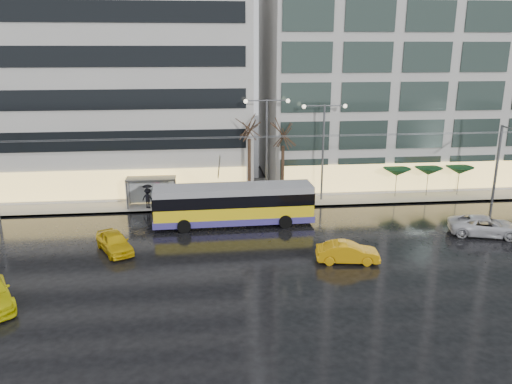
{
  "coord_description": "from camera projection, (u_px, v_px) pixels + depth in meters",
  "views": [
    {
      "loc": [
        -3.48,
        -31.44,
        13.37
      ],
      "look_at": [
        0.45,
        5.0,
        2.72
      ],
      "focal_mm": 35.0,
      "sensor_mm": 36.0,
      "label": 1
    }
  ],
  "objects": [
    {
      "name": "kerb",
      "position": [
        269.0,
        208.0,
        42.93
      ],
      "size": [
        80.0,
        0.1,
        0.15
      ],
      "primitive_type": "cube",
      "color": "slate",
      "rests_on": "ground"
    },
    {
      "name": "street_lamp_far",
      "position": [
        323.0,
        138.0,
        43.54
      ],
      "size": [
        3.96,
        0.36,
        8.53
      ],
      "color": "#595B60",
      "rests_on": "sidewalk"
    },
    {
      "name": "taxi_a",
      "position": [
        114.0,
        242.0,
        33.75
      ],
      "size": [
        3.32,
        4.39,
        1.39
      ],
      "primitive_type": "imported",
      "rotation": [
        0.0,
        0.0,
        0.47
      ],
      "color": "gold",
      "rests_on": "ground"
    },
    {
      "name": "building_right",
      "position": [
        422.0,
        55.0,
        50.67
      ],
      "size": [
        32.0,
        14.0,
        25.0
      ],
      "primitive_type": "cube",
      "color": "#AEACA6",
      "rests_on": "sidewalk"
    },
    {
      "name": "street_lamp_near",
      "position": [
        267.0,
        136.0,
        42.95
      ],
      "size": [
        3.96,
        0.36,
        9.03
      ],
      "color": "#595B60",
      "rests_on": "sidewalk"
    },
    {
      "name": "pedestrian_b",
      "position": [
        176.0,
        196.0,
        42.87
      ],
      "size": [
        0.89,
        0.69,
        1.82
      ],
      "color": "black",
      "rests_on": "sidewalk"
    },
    {
      "name": "pedestrian_a",
      "position": [
        157.0,
        190.0,
        42.72
      ],
      "size": [
        1.22,
        1.23,
        2.19
      ],
      "color": "black",
      "rests_on": "sidewalk"
    },
    {
      "name": "sidewalk",
      "position": [
        262.0,
        192.0,
        47.66
      ],
      "size": [
        80.0,
        10.0,
        0.15
      ],
      "primitive_type": "cube",
      "color": "gray",
      "rests_on": "ground"
    },
    {
      "name": "tree_b",
      "position": [
        283.0,
        131.0,
        43.37
      ],
      "size": [
        3.2,
        3.2,
        7.7
      ],
      "color": "black",
      "rests_on": "sidewalk"
    },
    {
      "name": "pedestrian_c",
      "position": [
        148.0,
        195.0,
        42.36
      ],
      "size": [
        1.3,
        1.09,
        2.11
      ],
      "color": "black",
      "rests_on": "sidewalk"
    },
    {
      "name": "building_left",
      "position": [
        69.0,
        72.0,
        47.49
      ],
      "size": [
        34.0,
        14.0,
        22.0
      ],
      "primitive_type": "cube",
      "color": "#AEACA6",
      "rests_on": "sidewalk"
    },
    {
      "name": "trolleybus",
      "position": [
        234.0,
        206.0,
        38.68
      ],
      "size": [
        12.36,
        4.89,
        5.7
      ],
      "color": "yellow",
      "rests_on": "ground"
    },
    {
      "name": "parasol_a",
      "position": [
        397.0,
        172.0,
        45.36
      ],
      "size": [
        2.5,
        2.5,
        2.65
      ],
      "color": "#595B60",
      "rests_on": "sidewalk"
    },
    {
      "name": "bus_shelter",
      "position": [
        147.0,
        185.0,
        42.9
      ],
      "size": [
        4.2,
        1.6,
        2.51
      ],
      "color": "#595B60",
      "rests_on": "sidewalk"
    },
    {
      "name": "parasol_b",
      "position": [
        428.0,
        171.0,
        45.67
      ],
      "size": [
        2.5,
        2.5,
        2.65
      ],
      "color": "#595B60",
      "rests_on": "sidewalk"
    },
    {
      "name": "tree_a",
      "position": [
        249.0,
        124.0,
        42.68
      ],
      "size": [
        3.2,
        3.2,
        8.4
      ],
      "color": "black",
      "rests_on": "sidewalk"
    },
    {
      "name": "catenary",
      "position": [
        259.0,
        164.0,
        40.6
      ],
      "size": [
        42.24,
        5.12,
        7.0
      ],
      "color": "#595B60",
      "rests_on": "ground"
    },
    {
      "name": "taxi_b",
      "position": [
        348.0,
        252.0,
        32.1
      ],
      "size": [
        4.2,
        1.96,
        1.33
      ],
      "primitive_type": "imported",
      "rotation": [
        0.0,
        0.0,
        1.43
      ],
      "color": "orange",
      "rests_on": "ground"
    },
    {
      "name": "parasol_c",
      "position": [
        460.0,
        170.0,
        45.98
      ],
      "size": [
        2.5,
        2.5,
        2.65
      ],
      "color": "#595B60",
      "rests_on": "sidewalk"
    },
    {
      "name": "ground",
      "position": [
        257.0,
        251.0,
        34.1
      ],
      "size": [
        140.0,
        140.0,
        0.0
      ],
      "primitive_type": "plane",
      "color": "black",
      "rests_on": "ground"
    },
    {
      "name": "sedan_silver",
      "position": [
        485.0,
        226.0,
        36.74
      ],
      "size": [
        5.57,
        3.75,
        1.42
      ],
      "primitive_type": "imported",
      "rotation": [
        0.0,
        0.0,
        1.27
      ],
      "color": "silver",
      "rests_on": "ground"
    }
  ]
}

